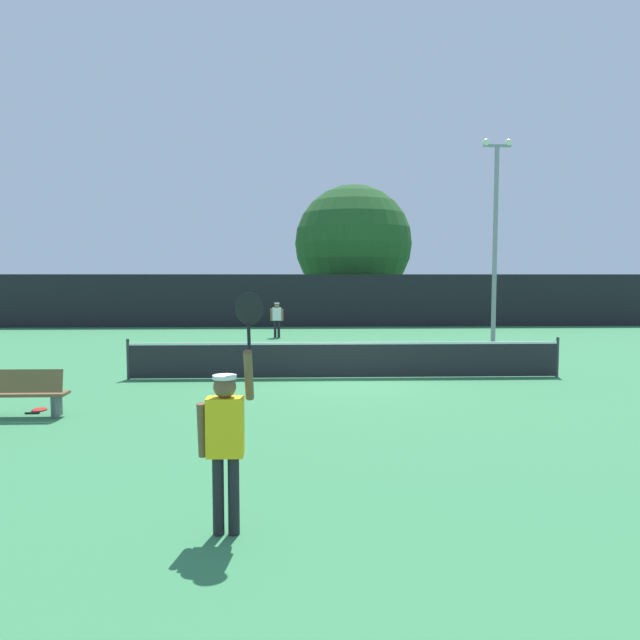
{
  "coord_description": "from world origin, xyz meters",
  "views": [
    {
      "loc": [
        -1.23,
        -15.36,
        2.69
      ],
      "look_at": [
        -0.6,
        2.24,
        1.39
      ],
      "focal_mm": 32.8,
      "sensor_mm": 36.0,
      "label": 1
    }
  ],
  "objects": [
    {
      "name": "spare_racket",
      "position": [
        -6.48,
        -3.57,
        0.02
      ],
      "size": [
        0.28,
        0.52,
        0.04
      ],
      "color": "black",
      "rests_on": "ground"
    },
    {
      "name": "tennis_net",
      "position": [
        0.0,
        0.0,
        0.51
      ],
      "size": [
        11.52,
        0.08,
        1.07
      ],
      "color": "#232328",
      "rests_on": "ground"
    },
    {
      "name": "player_receiving",
      "position": [
        -2.21,
        10.41,
        0.94
      ],
      "size": [
        0.57,
        0.23,
        1.54
      ],
      "rotation": [
        0.0,
        0.0,
        3.14
      ],
      "color": "white",
      "rests_on": "ground"
    },
    {
      "name": "ground_plane",
      "position": [
        0.0,
        0.0,
        0.0
      ],
      "size": [
        120.0,
        120.0,
        0.0
      ],
      "primitive_type": "plane",
      "color": "#387F4C"
    },
    {
      "name": "tennis_ball",
      "position": [
        2.9,
        1.96,
        0.03
      ],
      "size": [
        0.07,
        0.07,
        0.07
      ],
      "primitive_type": "sphere",
      "color": "#CCE033",
      "rests_on": "ground"
    },
    {
      "name": "player_serving",
      "position": [
        -1.99,
        -9.38,
        1.12
      ],
      "size": [
        0.67,
        0.4,
        2.54
      ],
      "color": "yellow",
      "rests_on": "ground"
    },
    {
      "name": "perimeter_fence",
      "position": [
        0.0,
        16.03,
        1.41
      ],
      "size": [
        37.05,
        0.12,
        2.82
      ],
      "primitive_type": "cube",
      "color": "black",
      "rests_on": "ground"
    },
    {
      "name": "large_tree",
      "position": [
        2.15,
        21.13,
        4.75
      ],
      "size": [
        7.24,
        7.24,
        8.37
      ],
      "color": "brown",
      "rests_on": "ground"
    },
    {
      "name": "courtside_bench",
      "position": [
        -6.6,
        -4.16,
        0.48
      ],
      "size": [
        1.8,
        0.44,
        0.95
      ],
      "color": "brown",
      "rests_on": "ground"
    },
    {
      "name": "light_pole",
      "position": [
        6.6,
        7.85,
        4.62
      ],
      "size": [
        1.18,
        0.28,
        8.12
      ],
      "color": "gray",
      "rests_on": "ground"
    },
    {
      "name": "parked_car_near",
      "position": [
        -7.72,
        22.99,
        0.78
      ],
      "size": [
        2.49,
        4.43,
        1.69
      ],
      "rotation": [
        0.0,
        0.0,
        0.15
      ],
      "color": "red",
      "rests_on": "ground"
    }
  ]
}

